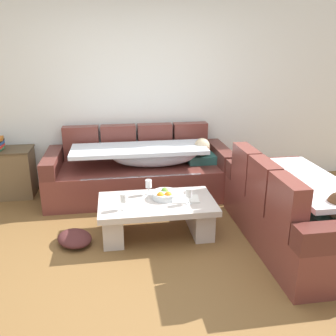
# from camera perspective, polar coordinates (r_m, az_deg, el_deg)

# --- Properties ---
(ground_plane) EXTENTS (14.00, 14.00, 0.00)m
(ground_plane) POSITION_cam_1_polar(r_m,az_deg,el_deg) (3.49, -2.30, -14.50)
(ground_plane) COLOR brown
(back_wall) EXTENTS (9.00, 0.10, 2.70)m
(back_wall) POSITION_cam_1_polar(r_m,az_deg,el_deg) (5.09, -5.33, 12.39)
(back_wall) COLOR white
(back_wall) RESTS_ON ground_plane
(couch_along_wall) EXTENTS (2.37, 0.92, 0.88)m
(couch_along_wall) POSITION_cam_1_polar(r_m,az_deg,el_deg) (4.80, -4.07, -0.47)
(couch_along_wall) COLOR brown
(couch_along_wall) RESTS_ON ground_plane
(couch_near_window) EXTENTS (0.92, 1.83, 0.88)m
(couch_near_window) POSITION_cam_1_polar(r_m,az_deg,el_deg) (3.85, 19.37, -6.53)
(couch_near_window) COLOR brown
(couch_near_window) RESTS_ON ground_plane
(coffee_table) EXTENTS (1.20, 0.68, 0.38)m
(coffee_table) POSITION_cam_1_polar(r_m,az_deg,el_deg) (3.83, -1.74, -7.18)
(coffee_table) COLOR beige
(coffee_table) RESTS_ON ground_plane
(fruit_bowl) EXTENTS (0.28, 0.28, 0.10)m
(fruit_bowl) POSITION_cam_1_polar(r_m,az_deg,el_deg) (3.82, -0.47, -4.23)
(fruit_bowl) COLOR silver
(fruit_bowl) RESTS_ON coffee_table
(wine_glass_near_left) EXTENTS (0.07, 0.07, 0.17)m
(wine_glass_near_left) POSITION_cam_1_polar(r_m,az_deg,el_deg) (3.56, -6.98, -4.79)
(wine_glass_near_left) COLOR silver
(wine_glass_near_left) RESTS_ON coffee_table
(wine_glass_near_right) EXTENTS (0.07, 0.07, 0.17)m
(wine_glass_near_right) POSITION_cam_1_polar(r_m,az_deg,el_deg) (3.67, 3.29, -3.99)
(wine_glass_near_right) COLOR silver
(wine_glass_near_right) RESTS_ON coffee_table
(wine_glass_far_back) EXTENTS (0.07, 0.07, 0.17)m
(wine_glass_far_back) POSITION_cam_1_polar(r_m,az_deg,el_deg) (3.89, -3.07, -2.59)
(wine_glass_far_back) COLOR silver
(wine_glass_far_back) RESTS_ON coffee_table
(open_magazine) EXTENTS (0.30, 0.24, 0.01)m
(open_magazine) POSITION_cam_1_polar(r_m,az_deg,el_deg) (3.81, 2.74, -4.88)
(open_magazine) COLOR white
(open_magazine) RESTS_ON coffee_table
(side_cabinet) EXTENTS (0.72, 0.44, 0.64)m
(side_cabinet) POSITION_cam_1_polar(r_m,az_deg,el_deg) (5.21, -24.15, -0.70)
(side_cabinet) COLOR brown
(side_cabinet) RESTS_ON ground_plane
(crumpled_garment) EXTENTS (0.48, 0.51, 0.12)m
(crumpled_garment) POSITION_cam_1_polar(r_m,az_deg,el_deg) (3.85, -14.47, -10.66)
(crumpled_garment) COLOR #4C2323
(crumpled_garment) RESTS_ON ground_plane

